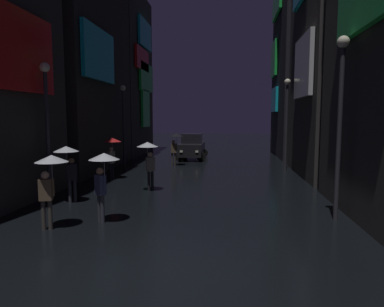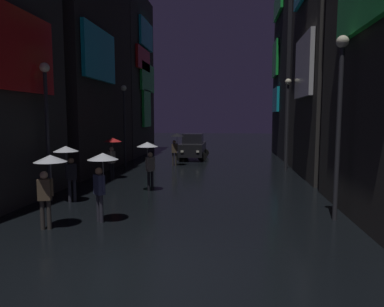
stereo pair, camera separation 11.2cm
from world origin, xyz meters
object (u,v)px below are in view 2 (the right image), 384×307
streetlamp_right_far (287,114)px  streetlamp_left_near (47,115)px  streetlamp_right_near (339,107)px  pedestrian_midstreet_left_clear (148,152)px  pedestrian_foreground_right_clear (68,158)px  pedestrian_near_crossing_clear (102,168)px  pedestrian_foreground_left_clear (49,171)px  streetlamp_left_far (124,116)px  pedestrian_midstreet_centre_black (176,140)px  pedestrian_far_right_red (112,147)px  car_distant (193,147)px

streetlamp_right_far → streetlamp_left_near: streetlamp_right_far is taller
streetlamp_right_near → streetlamp_left_near: bearing=172.8°
pedestrian_midstreet_left_clear → streetlamp_right_near: (6.71, -3.40, 1.80)m
pedestrian_foreground_right_clear → pedestrian_near_crossing_clear: bearing=-45.2°
streetlamp_right_far → pedestrian_foreground_left_clear: bearing=-125.5°
pedestrian_foreground_right_clear → streetlamp_left_far: (-0.84, 9.36, 1.59)m
pedestrian_midstreet_centre_black → pedestrian_foreground_right_clear: same height
streetlamp_right_far → pedestrian_midstreet_centre_black: bearing=168.8°
streetlamp_right_far → streetlamp_left_near: bearing=-139.6°
pedestrian_far_right_red → streetlamp_right_far: 10.12m
pedestrian_midstreet_left_clear → pedestrian_far_right_red: bearing=134.5°
pedestrian_near_crossing_clear → car_distant: bearing=86.7°
pedestrian_foreground_right_clear → streetlamp_left_near: size_ratio=0.41×
streetlamp_right_near → streetlamp_left_near: streetlamp_right_near is taller
pedestrian_foreground_left_clear → streetlamp_left_near: streetlamp_left_near is taller
pedestrian_midstreet_left_clear → pedestrian_near_crossing_clear: 4.48m
streetlamp_left_near → car_distant: bearing=74.1°
pedestrian_midstreet_left_clear → car_distant: bearing=87.0°
streetlamp_right_near → streetlamp_left_near: size_ratio=1.08×
streetlamp_right_far → pedestrian_far_right_red: bearing=-157.3°
pedestrian_foreground_right_clear → streetlamp_right_far: 12.74m
car_distant → streetlamp_right_near: 16.30m
pedestrian_far_right_red → streetlamp_left_far: size_ratio=0.41×
pedestrian_near_crossing_clear → streetlamp_left_near: streetlamp_left_near is taller
pedestrian_foreground_left_clear → streetlamp_left_far: streetlamp_left_far is taller
streetlamp_right_near → streetlamp_left_far: bearing=133.7°
pedestrian_near_crossing_clear → streetlamp_left_near: size_ratio=0.41×
pedestrian_foreground_right_clear → car_distant: bearing=77.5°
pedestrian_foreground_left_clear → streetlamp_left_far: bearing=98.0°
pedestrian_foreground_left_clear → pedestrian_near_crossing_clear: same height
pedestrian_near_crossing_clear → pedestrian_foreground_right_clear: bearing=134.8°
streetlamp_right_near → streetlamp_left_near: (-10.00, 1.27, -0.22)m
pedestrian_near_crossing_clear → streetlamp_right_near: (7.01, 1.07, 1.80)m
pedestrian_near_crossing_clear → pedestrian_foreground_right_clear: size_ratio=1.00×
pedestrian_foreground_left_clear → streetlamp_right_near: size_ratio=0.38×
pedestrian_near_crossing_clear → streetlamp_left_near: (-2.99, 2.34, 1.58)m
car_distant → streetlamp_left_near: bearing=-105.9°
pedestrian_midstreet_centre_black → car_distant: bearing=79.8°
pedestrian_far_right_red → pedestrian_foreground_right_clear: same height
streetlamp_right_far → streetlamp_left_near: 13.14m
pedestrian_far_right_red → pedestrian_foreground_right_clear: bearing=-89.4°
pedestrian_far_right_red → pedestrian_foreground_right_clear: (0.05, -4.85, 0.00)m
pedestrian_near_crossing_clear → streetlamp_left_near: 4.11m
pedestrian_midstreet_left_clear → streetlamp_right_far: streetlamp_right_far is taller
car_distant → pedestrian_midstreet_centre_black: bearing=-100.2°
car_distant → streetlamp_right_far: size_ratio=0.78×
pedestrian_foreground_right_clear → streetlamp_right_near: bearing=-6.8°
pedestrian_midstreet_centre_black → streetlamp_left_near: size_ratio=0.41×
pedestrian_near_crossing_clear → streetlamp_right_near: size_ratio=0.38×
streetlamp_left_near → pedestrian_far_right_red: bearing=80.4°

